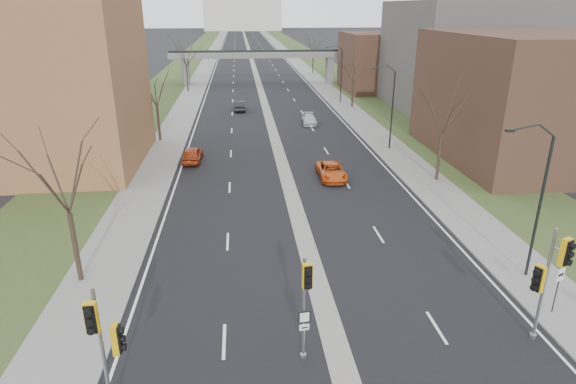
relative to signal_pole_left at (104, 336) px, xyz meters
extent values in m
plane|color=black|center=(8.91, 1.72, -3.48)|extent=(700.00, 700.00, 0.00)
cube|color=black|center=(8.91, 151.72, -3.48)|extent=(20.00, 600.00, 0.01)
cube|color=gray|center=(8.91, 151.72, -3.48)|extent=(1.20, 600.00, 0.02)
cube|color=gray|center=(20.91, 151.72, -3.42)|extent=(4.00, 600.00, 0.12)
cube|color=gray|center=(-3.09, 151.72, -3.42)|extent=(4.00, 600.00, 0.12)
cube|color=#2B3D1C|center=(26.91, 151.72, -3.43)|extent=(8.00, 600.00, 0.10)
cube|color=#2B3D1C|center=(-9.09, 151.72, -3.43)|extent=(8.00, 600.00, 0.10)
cube|color=#503125|center=(32.91, 29.72, 2.52)|extent=(16.00, 20.00, 12.00)
cube|color=#4E4C47|center=(36.91, 53.72, 4.02)|extent=(18.00, 22.00, 15.00)
cube|color=#503125|center=(30.91, 71.72, 1.52)|extent=(14.00, 14.00, 10.00)
cube|color=slate|center=(-5.09, 81.72, -0.98)|extent=(1.20, 2.50, 5.00)
cube|color=slate|center=(22.91, 81.72, -0.98)|extent=(1.20, 2.50, 5.00)
cube|color=slate|center=(8.91, 81.72, 2.02)|extent=(34.00, 3.00, 1.00)
cube|color=black|center=(8.91, 81.72, 2.72)|extent=(34.00, 0.15, 0.50)
cube|color=silver|center=(8.91, 321.72, 6.52)|extent=(48.00, 42.00, 20.00)
cylinder|color=black|center=(20.71, 7.72, 0.64)|extent=(0.16, 0.16, 8.00)
cube|color=black|center=(18.41, 7.72, 4.99)|extent=(0.45, 0.18, 0.14)
cylinder|color=black|center=(20.71, 33.72, 0.64)|extent=(0.16, 0.16, 8.00)
cube|color=black|center=(18.41, 33.72, 4.99)|extent=(0.45, 0.18, 0.14)
cylinder|color=black|center=(20.71, 59.72, 0.64)|extent=(0.16, 0.16, 8.00)
cube|color=black|center=(18.41, 59.72, 4.99)|extent=(0.45, 0.18, 0.14)
cylinder|color=#382B21|center=(-4.09, 9.72, -1.36)|extent=(0.28, 0.28, 4.00)
cylinder|color=#382B21|center=(-4.09, 39.72, -1.49)|extent=(0.28, 0.28, 3.75)
cylinder|color=#382B21|center=(-4.09, 73.72, -1.24)|extent=(0.28, 0.28, 4.25)
cylinder|color=#382B21|center=(21.91, 23.72, -1.36)|extent=(0.28, 0.28, 4.00)
cylinder|color=#382B21|center=(21.91, 56.72, -1.61)|extent=(0.28, 0.28, 3.50)
cylinder|color=#382B21|center=(21.91, 96.72, -1.24)|extent=(0.28, 0.28, 4.25)
cylinder|color=gray|center=(-0.20, 0.19, -0.82)|extent=(0.14, 0.14, 5.32)
cube|color=#D39D0C|center=(-0.19, -0.32, 1.02)|extent=(0.43, 0.41, 1.18)
cube|color=#D39D0C|center=(0.31, 0.20, -0.31)|extent=(0.41, 0.43, 1.18)
cylinder|color=gray|center=(7.35, 2.32, -1.03)|extent=(0.13, 0.13, 4.91)
cylinder|color=gray|center=(7.35, 2.32, -3.39)|extent=(0.26, 0.26, 0.19)
cube|color=#D39D0C|center=(7.41, 1.85, 0.86)|extent=(0.44, 0.42, 1.09)
cube|color=black|center=(7.35, 2.32, -1.31)|extent=(0.57, 0.10, 0.57)
cube|color=silver|center=(7.35, 2.32, -1.83)|extent=(0.43, 0.09, 0.28)
cylinder|color=gray|center=(18.02, 2.56, -0.70)|extent=(0.15, 0.15, 5.56)
cylinder|color=gray|center=(18.02, 2.56, -3.38)|extent=(0.30, 0.30, 0.21)
cube|color=#D39D0C|center=(18.24, 2.08, 1.22)|extent=(0.59, 0.58, 1.23)
cube|color=#D39D0C|center=(17.53, 2.34, -0.17)|extent=(0.58, 0.59, 1.23)
cylinder|color=black|center=(20.01, 4.24, -2.30)|extent=(0.06, 0.06, 2.13)
cube|color=silver|center=(20.01, 4.24, -1.24)|extent=(0.50, 0.23, 0.68)
imported|color=#983011|center=(0.23, 31.46, -2.73)|extent=(1.97, 4.48, 1.50)
imported|color=black|center=(5.03, 55.93, -2.77)|extent=(1.53, 4.36, 1.43)
imported|color=#C84E15|center=(12.86, 25.21, -2.80)|extent=(2.28, 4.93, 1.37)
imported|color=#BABCC3|center=(13.88, 46.23, -2.86)|extent=(1.96, 4.36, 1.24)
camera|label=1|loc=(5.00, -14.40, 10.73)|focal=30.00mm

